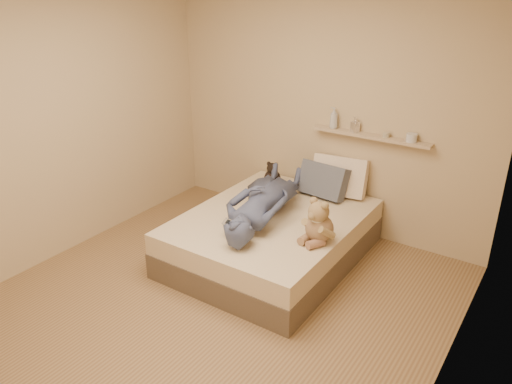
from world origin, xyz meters
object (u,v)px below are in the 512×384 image
Objects in this scene: pillow_grey at (323,180)px; dark_plush at (272,175)px; pillow_cream at (340,176)px; game_console at (230,224)px; wall_shelf at (370,136)px; bed at (272,237)px; teddy_bear at (318,224)px; person at (263,200)px.

dark_plush is at bearing -173.78° from pillow_grey.
pillow_cream is at bearing 16.32° from dark_plush.
game_console is 1.68m from wall_shelf.
dark_plush is at bearing 105.08° from game_console.
bed is at bearing -104.10° from pillow_grey.
teddy_bear is at bearing -88.28° from wall_shelf.
pillow_grey is 0.65m from wall_shelf.
wall_shelf reaches higher than pillow_grey.
bed is at bearing -57.67° from dark_plush.
pillow_grey is at bearing 78.80° from game_console.
teddy_bear is 0.80× the size of pillow_grey.
game_console is at bearing 76.64° from person.
pillow_cream is (-0.29, 1.03, 0.04)m from teddy_bear.
dark_plush is at bearing -163.47° from wall_shelf.
dark_plush is at bearing -163.68° from pillow_cream.
dark_plush is 1.12m from wall_shelf.
dark_plush is (-0.40, 0.63, 0.34)m from bed.
dark_plush reaches higher than bed.
game_console is 0.33× the size of pillow_grey.
wall_shelf reaches higher than person.
pillow_cream is 0.52m from wall_shelf.
bed is 1.58× the size of wall_shelf.
person reaches higher than dark_plush.
wall_shelf reaches higher than pillow_cream.
bed is 11.55× the size of game_console.
dark_plush is 0.19× the size of person.
person is at bearing 89.66° from game_console.
teddy_bear reaches higher than pillow_grey.
wall_shelf is (0.62, 0.97, 0.48)m from person.
bed is 0.41m from person.
game_console is 0.41× the size of teddy_bear.
bed is at bearing -121.18° from wall_shelf.
pillow_cream reaches higher than dark_plush.
game_console is at bearing -101.20° from pillow_grey.
wall_shelf reaches higher than game_console.
wall_shelf is (0.55, 0.91, 0.88)m from bed.
wall_shelf is (0.63, 1.48, 0.51)m from game_console.
pillow_cream is at bearing -125.31° from person.
pillow_cream is (0.29, 0.83, 0.43)m from bed.
teddy_bear is at bearing -40.27° from dark_plush.
pillow_cream is at bearing -162.90° from wall_shelf.
bed is 1.30× the size of person.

